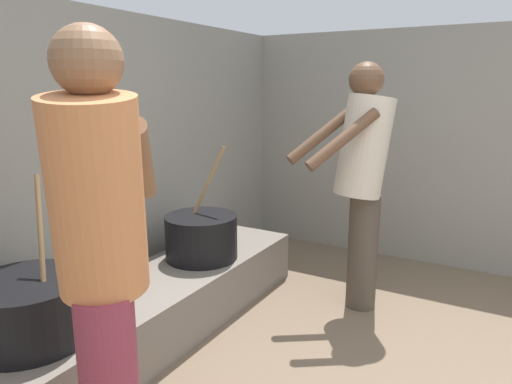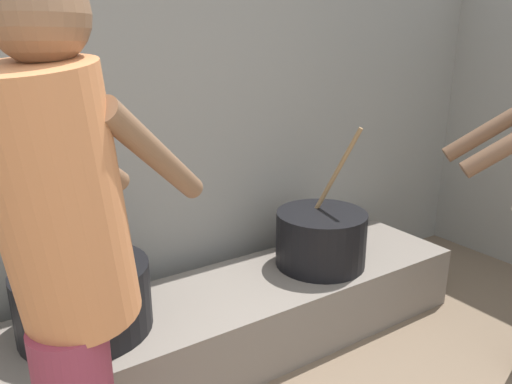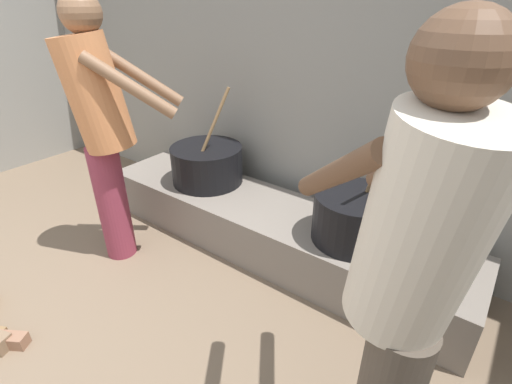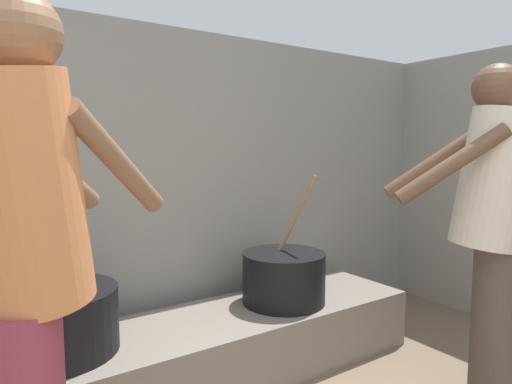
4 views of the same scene
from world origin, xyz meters
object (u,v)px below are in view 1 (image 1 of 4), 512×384
cooking_pot_main (201,237)px  cooking_pot_secondary (30,309)px  cook_in_cream_shirt (362,173)px  cook_in_orange_shirt (101,248)px

cooking_pot_main → cooking_pot_secondary: 1.23m
cooking_pot_main → cook_in_cream_shirt: bearing=-61.5°
cook_in_orange_shirt → cook_in_cream_shirt: bearing=-8.7°
cooking_pot_main → cook_in_cream_shirt: cook_in_cream_shirt is taller
cooking_pot_secondary → cook_in_cream_shirt: size_ratio=0.45×
cook_in_cream_shirt → cook_in_orange_shirt: 1.93m
cooking_pot_main → cook_in_orange_shirt: (-1.40, -0.64, 0.47)m
cooking_pot_main → cook_in_orange_shirt: cook_in_orange_shirt is taller
cook_in_cream_shirt → cooking_pot_secondary: bearing=150.3°
cooking_pot_secondary → cooking_pot_main: bearing=-2.8°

